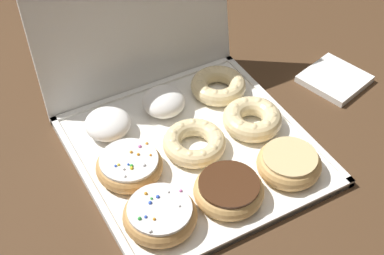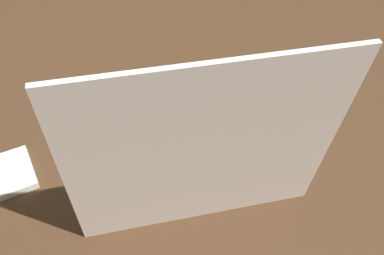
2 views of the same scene
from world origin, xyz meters
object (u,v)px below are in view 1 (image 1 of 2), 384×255
object	(u,v)px
sprinkle_donut_3	(129,165)
napkin_stack	(335,79)
chocolate_frosted_donut_1	(229,190)
powdered_filled_donut_6	(108,124)
sprinkle_donut_0	(160,215)
powdered_filled_donut_7	(166,101)
glazed_ring_donut_2	(289,163)
cruller_donut_5	(252,119)
cruller_donut_4	(195,143)
cruller_donut_8	(218,85)
donut_box	(194,151)

from	to	relation	value
sprinkle_donut_3	napkin_stack	xyz separation A→B (m)	(0.48, 0.03, -0.02)
chocolate_frosted_donut_1	powdered_filled_donut_6	size ratio (longest dim) A/B	1.38
sprinkle_donut_0	powdered_filled_donut_7	bearing A→B (deg)	60.80
glazed_ring_donut_2	cruller_donut_5	distance (m)	0.13
powdered_filled_donut_7	cruller_donut_4	bearing A→B (deg)	-91.81
napkin_stack	cruller_donut_8	bearing A→B (deg)	161.56
sprinkle_donut_3	napkin_stack	bearing A→B (deg)	3.91
sprinkle_donut_0	cruller_donut_8	size ratio (longest dim) A/B	1.08
sprinkle_donut_3	cruller_donut_5	size ratio (longest dim) A/B	1.04
sprinkle_donut_0	cruller_donut_5	distance (m)	0.28
sprinkle_donut_0	napkin_stack	distance (m)	0.51
sprinkle_donut_0	powdered_filled_donut_6	distance (m)	0.23
donut_box	sprinkle_donut_3	size ratio (longest dim) A/B	3.48
cruller_donut_5	powdered_filled_donut_7	distance (m)	0.17
chocolate_frosted_donut_1	sprinkle_donut_3	distance (m)	0.18
cruller_donut_8	sprinkle_donut_0	bearing A→B (deg)	-136.80
donut_box	napkin_stack	distance (m)	0.36
donut_box	cruller_donut_4	bearing A→B (deg)	-38.45
chocolate_frosted_donut_1	powdered_filled_donut_6	distance (m)	0.27
cruller_donut_4	chocolate_frosted_donut_1	bearing A→B (deg)	-92.84
donut_box	napkin_stack	xyz separation A→B (m)	(0.36, 0.04, 0.00)
donut_box	cruller_donut_8	distance (m)	0.17
glazed_ring_donut_2	cruller_donut_4	world-z (taller)	glazed_ring_donut_2
sprinkle_donut_0	cruller_donut_4	distance (m)	0.17
powdered_filled_donut_6	powdered_filled_donut_7	distance (m)	0.12
cruller_donut_4	cruller_donut_8	distance (m)	0.17
sprinkle_donut_0	cruller_donut_4	world-z (taller)	sprinkle_donut_0
sprinkle_donut_3	powdered_filled_donut_6	world-z (taller)	powdered_filled_donut_6
glazed_ring_donut_2	cruller_donut_8	world-z (taller)	glazed_ring_donut_2
cruller_donut_4	cruller_donut_5	size ratio (longest dim) A/B	1.02
sprinkle_donut_3	cruller_donut_5	world-z (taller)	same
glazed_ring_donut_2	cruller_donut_8	bearing A→B (deg)	89.18
sprinkle_donut_3	sprinkle_donut_0	bearing A→B (deg)	-91.03
powdered_filled_donut_6	chocolate_frosted_donut_1	bearing A→B (deg)	-65.28
sprinkle_donut_3	powdered_filled_donut_6	xyz separation A→B (m)	(0.01, 0.11, 0.00)
glazed_ring_donut_2	napkin_stack	xyz separation A→B (m)	(0.24, 0.16, -0.02)
sprinkle_donut_3	cruller_donut_4	world-z (taller)	sprinkle_donut_3
chocolate_frosted_donut_1	cruller_donut_5	size ratio (longest dim) A/B	1.05
sprinkle_donut_0	powdered_filled_donut_6	xyz separation A→B (m)	(0.01, 0.23, 0.00)
chocolate_frosted_donut_1	cruller_donut_4	xyz separation A→B (m)	(0.01, 0.13, -0.00)
sprinkle_donut_3	cruller_donut_5	bearing A→B (deg)	-1.14
cruller_donut_4	cruller_donut_8	bearing A→B (deg)	44.34
napkin_stack	cruller_donut_4	bearing A→B (deg)	-173.82
cruller_donut_4	powdered_filled_donut_6	size ratio (longest dim) A/B	1.34
sprinkle_donut_3	cruller_donut_8	world-z (taller)	sprinkle_donut_3
cruller_donut_5	cruller_donut_8	bearing A→B (deg)	91.92
powdered_filled_donut_6	powdered_filled_donut_7	xyz separation A→B (m)	(0.12, 0.00, 0.00)
cruller_donut_5	napkin_stack	world-z (taller)	cruller_donut_5
glazed_ring_donut_2	cruller_donut_8	distance (m)	0.24
donut_box	chocolate_frosted_donut_1	distance (m)	0.13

